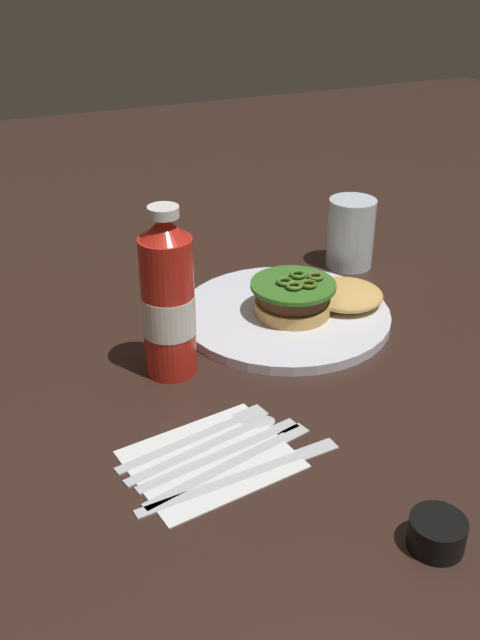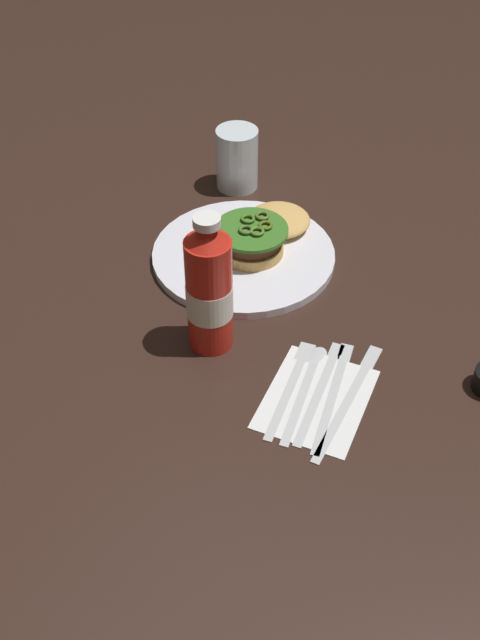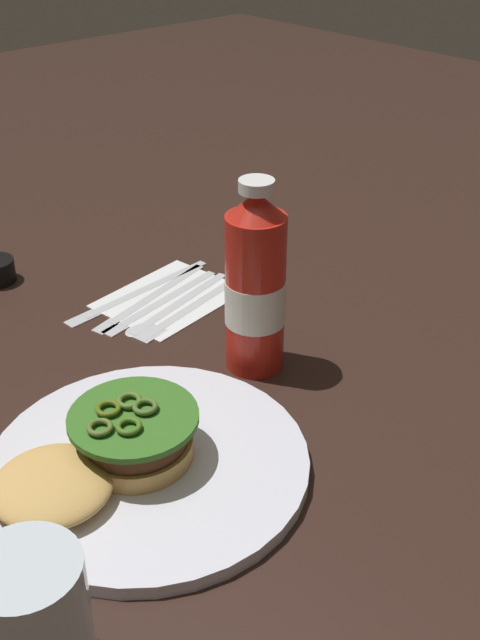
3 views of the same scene
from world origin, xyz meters
The scene contains 11 objects.
ground_plane centered at (0.00, 0.00, 0.00)m, with size 3.00×3.00×0.00m, color #311F19.
dinner_plate centered at (0.09, 0.15, 0.01)m, with size 0.29×0.29×0.01m, color silver.
burger_sandwich centered at (0.13, 0.14, 0.03)m, with size 0.19×0.12×0.05m.
ketchup_bottle centered at (-0.09, 0.09, 0.10)m, with size 0.06×0.06×0.21m.
water_glass centered at (0.27, 0.27, 0.06)m, with size 0.07×0.07×0.11m, color silver.
napkin centered at (-0.11, -0.09, 0.00)m, with size 0.16×0.13×0.00m, color white.
table_knife centered at (-0.08, -0.12, 0.00)m, with size 0.23×0.03×0.00m.
steak_knife centered at (-0.08, -0.10, 0.00)m, with size 0.20×0.06×0.00m.
butter_knife centered at (-0.09, -0.08, 0.00)m, with size 0.19×0.05×0.00m.
spoon_utensil centered at (-0.09, -0.06, 0.00)m, with size 0.18×0.06×0.00m.
fork_utensil centered at (-0.10, -0.05, 0.00)m, with size 0.18×0.05×0.00m.
Camera 2 is at (-0.73, -0.35, 0.75)m, focal length 42.61 mm.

